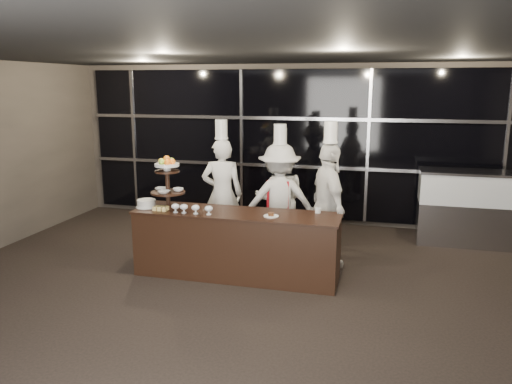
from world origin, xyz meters
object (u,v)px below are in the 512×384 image
(layer_cake, at_px, (146,203))
(chef_c, at_px, (279,199))
(chef_a, at_px, (222,193))
(chef_d, at_px, (328,204))
(display_stand, at_px, (167,179))
(chef_b, at_px, (280,199))
(display_case, at_px, (465,204))
(buffet_counter, at_px, (237,244))

(layer_cake, distance_m, chef_c, 2.02)
(chef_a, bearing_deg, chef_d, -12.66)
(display_stand, xyz_separation_m, chef_a, (0.42, 1.13, -0.42))
(layer_cake, distance_m, chef_b, 2.12)
(display_stand, distance_m, layer_cake, 0.48)
(display_case, height_order, chef_a, chef_a)
(buffet_counter, bearing_deg, layer_cake, -177.82)
(chef_c, relative_size, chef_d, 0.96)
(chef_c, xyz_separation_m, chef_d, (0.79, -0.32, 0.05))
(buffet_counter, distance_m, chef_d, 1.46)
(display_stand, xyz_separation_m, chef_d, (2.17, 0.73, -0.41))
(chef_b, bearing_deg, chef_c, -81.15)
(chef_b, bearing_deg, display_case, 20.49)
(buffet_counter, distance_m, display_stand, 1.33)
(chef_a, xyz_separation_m, chef_c, (0.95, -0.07, -0.04))
(chef_a, bearing_deg, chef_b, 8.75)
(display_case, relative_size, chef_a, 0.72)
(chef_d, bearing_deg, display_stand, -161.28)
(display_stand, height_order, chef_a, chef_a)
(buffet_counter, bearing_deg, display_case, 35.94)
(display_stand, bearing_deg, buffet_counter, 0.01)
(layer_cake, xyz_separation_m, display_case, (4.56, 2.40, -0.29))
(layer_cake, xyz_separation_m, chef_d, (2.48, 0.78, -0.05))
(display_stand, distance_m, chef_a, 1.27)
(layer_cake, relative_size, chef_b, 0.15)
(layer_cake, bearing_deg, display_stand, 9.03)
(display_stand, bearing_deg, display_case, 29.00)
(display_case, bearing_deg, buffet_counter, -144.06)
(chef_b, bearing_deg, layer_cake, -141.49)
(display_case, distance_m, chef_a, 4.02)
(layer_cake, relative_size, chef_d, 0.14)
(display_stand, distance_m, chef_c, 1.80)
(chef_b, relative_size, chef_c, 0.96)
(display_stand, distance_m, chef_b, 1.91)
(display_stand, height_order, display_case, display_stand)
(display_case, xyz_separation_m, chef_c, (-2.87, -1.30, 0.20))
(buffet_counter, bearing_deg, display_stand, -179.99)
(layer_cake, xyz_separation_m, chef_c, (1.69, 1.11, -0.09))
(chef_c, bearing_deg, chef_b, 98.85)
(chef_b, bearing_deg, chef_a, -171.25)
(buffet_counter, relative_size, layer_cake, 9.47)
(chef_c, height_order, chef_d, chef_d)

